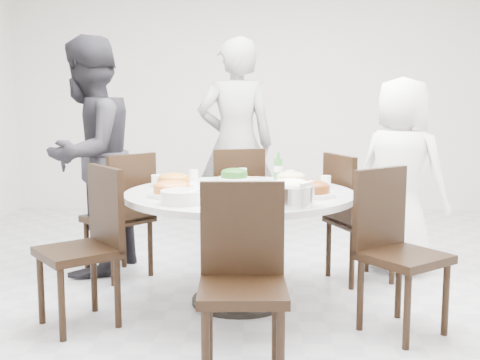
{
  "coord_description": "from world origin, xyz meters",
  "views": [
    {
      "loc": [
        -0.08,
        -4.19,
        1.37
      ],
      "look_at": [
        -0.21,
        -0.28,
        0.82
      ],
      "focal_mm": 45.0,
      "sensor_mm": 36.0,
      "label": 1
    }
  ],
  "objects_px": {
    "soup_bowl": "(182,197)",
    "rice_bowl": "(291,196)",
    "dining_table": "(240,248)",
    "diner_middle": "(236,144)",
    "diner_left": "(89,156)",
    "chair_s": "(243,286)",
    "chair_se": "(404,253)",
    "beverage_bottle": "(278,167)",
    "chair_n": "(234,204)",
    "chair_sw": "(77,248)",
    "diner_right": "(401,175)",
    "chair_ne": "(361,218)",
    "chair_nw": "(118,215)"
  },
  "relations": [
    {
      "from": "soup_bowl",
      "to": "rice_bowl",
      "type": "bearing_deg",
      "value": -4.73
    },
    {
      "from": "dining_table",
      "to": "diner_middle",
      "type": "height_order",
      "value": "diner_middle"
    },
    {
      "from": "dining_table",
      "to": "diner_left",
      "type": "relative_size",
      "value": 0.82
    },
    {
      "from": "chair_s",
      "to": "soup_bowl",
      "type": "xyz_separation_m",
      "value": [
        -0.37,
        0.68,
        0.31
      ]
    },
    {
      "from": "chair_se",
      "to": "beverage_bottle",
      "type": "xyz_separation_m",
      "value": [
        -0.69,
        0.98,
        0.38
      ]
    },
    {
      "from": "chair_n",
      "to": "chair_sw",
      "type": "height_order",
      "value": "same"
    },
    {
      "from": "chair_n",
      "to": "diner_left",
      "type": "bearing_deg",
      "value": 4.01
    },
    {
      "from": "chair_sw",
      "to": "diner_right",
      "type": "xyz_separation_m",
      "value": [
        2.18,
        1.23,
        0.28
      ]
    },
    {
      "from": "chair_s",
      "to": "soup_bowl",
      "type": "height_order",
      "value": "chair_s"
    },
    {
      "from": "chair_n",
      "to": "chair_se",
      "type": "relative_size",
      "value": 1.0
    },
    {
      "from": "chair_n",
      "to": "rice_bowl",
      "type": "distance_m",
      "value": 1.65
    },
    {
      "from": "chair_se",
      "to": "diner_left",
      "type": "xyz_separation_m",
      "value": [
        -2.14,
        1.16,
        0.44
      ]
    },
    {
      "from": "diner_left",
      "to": "diner_right",
      "type": "bearing_deg",
      "value": 109.41
    },
    {
      "from": "chair_sw",
      "to": "rice_bowl",
      "type": "distance_m",
      "value": 1.3
    },
    {
      "from": "beverage_bottle",
      "to": "chair_ne",
      "type": "bearing_deg",
      "value": 2.02
    },
    {
      "from": "diner_left",
      "to": "rice_bowl",
      "type": "bearing_deg",
      "value": 68.36
    },
    {
      "from": "chair_n",
      "to": "chair_se",
      "type": "height_order",
      "value": "same"
    },
    {
      "from": "diner_middle",
      "to": "chair_s",
      "type": "bearing_deg",
      "value": 86.23
    },
    {
      "from": "chair_nw",
      "to": "chair_ne",
      "type": "bearing_deg",
      "value": 129.74
    },
    {
      "from": "chair_ne",
      "to": "soup_bowl",
      "type": "distance_m",
      "value": 1.57
    },
    {
      "from": "soup_bowl",
      "to": "chair_s",
      "type": "bearing_deg",
      "value": -61.32
    },
    {
      "from": "dining_table",
      "to": "chair_ne",
      "type": "relative_size",
      "value": 1.58
    },
    {
      "from": "chair_ne",
      "to": "chair_nw",
      "type": "height_order",
      "value": "same"
    },
    {
      "from": "dining_table",
      "to": "chair_sw",
      "type": "relative_size",
      "value": 1.58
    },
    {
      "from": "rice_bowl",
      "to": "chair_nw",
      "type": "bearing_deg",
      "value": 139.8
    },
    {
      "from": "dining_table",
      "to": "chair_nw",
      "type": "distance_m",
      "value": 1.1
    },
    {
      "from": "chair_s",
      "to": "diner_left",
      "type": "bearing_deg",
      "value": 122.33
    },
    {
      "from": "soup_bowl",
      "to": "beverage_bottle",
      "type": "height_order",
      "value": "beverage_bottle"
    },
    {
      "from": "beverage_bottle",
      "to": "chair_nw",
      "type": "bearing_deg",
      "value": 176.82
    },
    {
      "from": "chair_n",
      "to": "chair_sw",
      "type": "xyz_separation_m",
      "value": [
        -0.87,
        -1.51,
        0.0
      ]
    },
    {
      "from": "chair_s",
      "to": "rice_bowl",
      "type": "distance_m",
      "value": 0.75
    },
    {
      "from": "chair_s",
      "to": "chair_ne",
      "type": "bearing_deg",
      "value": 60.93
    },
    {
      "from": "diner_left",
      "to": "soup_bowl",
      "type": "xyz_separation_m",
      "value": [
        0.86,
        -1.11,
        -0.12
      ]
    },
    {
      "from": "chair_sw",
      "to": "rice_bowl",
      "type": "xyz_separation_m",
      "value": [
        1.26,
        -0.06,
        0.33
      ]
    },
    {
      "from": "chair_n",
      "to": "chair_nw",
      "type": "bearing_deg",
      "value": 14.56
    },
    {
      "from": "chair_n",
      "to": "diner_right",
      "type": "distance_m",
      "value": 1.37
    },
    {
      "from": "chair_n",
      "to": "chair_nw",
      "type": "distance_m",
      "value": 1.0
    },
    {
      "from": "chair_n",
      "to": "diner_left",
      "type": "relative_size",
      "value": 0.52
    },
    {
      "from": "rice_bowl",
      "to": "dining_table",
      "type": "bearing_deg",
      "value": 122.04
    },
    {
      "from": "diner_middle",
      "to": "beverage_bottle",
      "type": "bearing_deg",
      "value": 102.53
    },
    {
      "from": "chair_sw",
      "to": "diner_right",
      "type": "relative_size",
      "value": 0.63
    },
    {
      "from": "chair_s",
      "to": "soup_bowl",
      "type": "bearing_deg",
      "value": 116.56
    },
    {
      "from": "chair_ne",
      "to": "chair_s",
      "type": "relative_size",
      "value": 1.0
    },
    {
      "from": "dining_table",
      "to": "soup_bowl",
      "type": "xyz_separation_m",
      "value": [
        -0.32,
        -0.44,
        0.41
      ]
    },
    {
      "from": "chair_n",
      "to": "chair_ne",
      "type": "bearing_deg",
      "value": 133.97
    },
    {
      "from": "dining_table",
      "to": "rice_bowl",
      "type": "height_order",
      "value": "rice_bowl"
    },
    {
      "from": "chair_se",
      "to": "diner_middle",
      "type": "height_order",
      "value": "diner_middle"
    },
    {
      "from": "chair_ne",
      "to": "rice_bowl",
      "type": "bearing_deg",
      "value": 127.92
    },
    {
      "from": "chair_ne",
      "to": "chair_sw",
      "type": "bearing_deg",
      "value": 95.09
    },
    {
      "from": "chair_s",
      "to": "chair_nw",
      "type": "bearing_deg",
      "value": 118.4
    }
  ]
}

